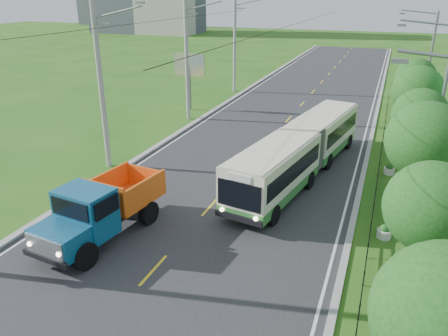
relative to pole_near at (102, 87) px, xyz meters
The scene contains 24 objects.
ground 13.24m from the pole_near, 47.45° to the right, with size 240.00×240.00×0.00m, color #1F5814.
road 14.67m from the pole_near, 53.09° to the left, with size 14.00×120.00×0.02m, color #28282B.
curb_left 12.14m from the pole_near, 84.48° to the left, with size 0.40×120.00×0.15m, color #9E9E99.
curb_right 19.60m from the pole_near, 35.52° to the left, with size 0.30×120.00×0.10m, color #9E9E99.
edge_line_left 12.22m from the pole_near, 81.66° to the left, with size 0.12×120.00×0.00m, color silver.
edge_line_right 19.21m from the pole_near, 36.41° to the left, with size 0.12×120.00×0.00m, color silver.
centre_dash 13.23m from the pole_near, 47.45° to the right, with size 0.12×2.20×0.00m, color yellow.
railing_right 17.68m from the pole_near, 17.09° to the left, with size 0.04×40.00×0.60m, color black.
pole_near is the anchor object (origin of this frame).
pole_mid 12.00m from the pole_near, 90.00° to the left, with size 3.51×0.32×10.00m.
pole_far 24.00m from the pole_near, 90.00° to the left, with size 3.51×0.32×10.00m.
tree_second 19.44m from the pole_near, 20.74° to the right, with size 3.18×3.26×5.30m.
tree_third 18.17m from the pole_near, ahead, with size 3.60×3.62×6.00m.
tree_fourth 18.89m from the pole_near, 15.84° to the left, with size 3.24×3.31×5.40m.
tree_fifth 21.31m from the pole_near, 31.59° to the left, with size 3.48×3.52×5.80m.
tree_back 24.98m from the pole_near, 43.41° to the left, with size 3.30×3.36×5.50m.
streetlight_mid 19.56m from the pole_near, 14.81° to the left, with size 3.02×0.20×9.07m.
streetlight_far 26.80m from the pole_near, 45.14° to the left, with size 3.02×0.20×9.07m.
planter_near 17.79m from the pole_near, 10.09° to the right, with size 0.64×0.64×0.67m.
planter_mid 18.23m from the pole_near, 16.52° to the left, with size 0.64×0.64×0.67m.
planter_far 21.83m from the pole_near, 37.63° to the left, with size 0.64×0.64×0.67m.
billboard_left 15.10m from the pole_near, 94.72° to the left, with size 3.00×0.20×5.20m.
bus 12.52m from the pole_near, 13.18° to the left, with size 5.03×15.57×2.97m.
dump_truck 9.58m from the pole_near, 57.08° to the right, with size 3.21×6.73×2.73m.
Camera 1 is at (7.94, -12.79, 10.50)m, focal length 35.00 mm.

